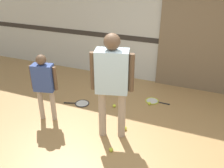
{
  "coord_description": "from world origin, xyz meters",
  "views": [
    {
      "loc": [
        1.06,
        -2.94,
        2.7
      ],
      "look_at": [
        -0.22,
        0.25,
        0.97
      ],
      "focal_mm": 40.0,
      "sensor_mm": 36.0,
      "label": 1
    }
  ],
  "objects_px": {
    "tennis_ball_near_instructor": "(111,150)",
    "tennis_ball_stray_right": "(114,106)",
    "racket_spare_on_floor": "(153,101)",
    "tennis_ball_by_spare_racket": "(149,103)",
    "racket_second_spare": "(81,103)",
    "person_student_left": "(44,81)",
    "person_instructor": "(112,77)",
    "tennis_ball_stray_left": "(125,128)"
  },
  "relations": [
    {
      "from": "tennis_ball_stray_left",
      "to": "tennis_ball_near_instructor",
      "type": "bearing_deg",
      "value": -91.7
    },
    {
      "from": "person_instructor",
      "to": "racket_second_spare",
      "type": "relative_size",
      "value": 3.18
    },
    {
      "from": "person_instructor",
      "to": "tennis_ball_near_instructor",
      "type": "xyz_separation_m",
      "value": [
        0.14,
        -0.39,
        -1.06
      ]
    },
    {
      "from": "racket_spare_on_floor",
      "to": "tennis_ball_near_instructor",
      "type": "bearing_deg",
      "value": -97.23
    },
    {
      "from": "tennis_ball_stray_left",
      "to": "racket_spare_on_floor",
      "type": "bearing_deg",
      "value": 78.61
    },
    {
      "from": "tennis_ball_stray_left",
      "to": "person_instructor",
      "type": "bearing_deg",
      "value": -127.49
    },
    {
      "from": "tennis_ball_stray_left",
      "to": "tennis_ball_stray_right",
      "type": "xyz_separation_m",
      "value": [
        -0.45,
        0.63,
        0.0
      ]
    },
    {
      "from": "person_instructor",
      "to": "tennis_ball_near_instructor",
      "type": "height_order",
      "value": "person_instructor"
    },
    {
      "from": "racket_spare_on_floor",
      "to": "tennis_ball_near_instructor",
      "type": "xyz_separation_m",
      "value": [
        -0.25,
        -1.75,
        0.02
      ]
    },
    {
      "from": "racket_spare_on_floor",
      "to": "tennis_ball_by_spare_racket",
      "type": "distance_m",
      "value": 0.17
    },
    {
      "from": "racket_second_spare",
      "to": "tennis_ball_by_spare_racket",
      "type": "bearing_deg",
      "value": -177.88
    },
    {
      "from": "person_instructor",
      "to": "tennis_ball_stray_right",
      "type": "xyz_separation_m",
      "value": [
        -0.29,
        0.84,
        -1.06
      ]
    },
    {
      "from": "racket_second_spare",
      "to": "tennis_ball_stray_right",
      "type": "height_order",
      "value": "tennis_ball_stray_right"
    },
    {
      "from": "person_student_left",
      "to": "tennis_ball_by_spare_racket",
      "type": "distance_m",
      "value": 2.16
    },
    {
      "from": "racket_second_spare",
      "to": "tennis_ball_stray_left",
      "type": "relative_size",
      "value": 8.43
    },
    {
      "from": "tennis_ball_by_spare_racket",
      "to": "tennis_ball_stray_left",
      "type": "height_order",
      "value": "same"
    },
    {
      "from": "person_student_left",
      "to": "racket_spare_on_floor",
      "type": "xyz_separation_m",
      "value": [
        1.68,
        1.35,
        -0.78
      ]
    },
    {
      "from": "racket_second_spare",
      "to": "tennis_ball_stray_left",
      "type": "xyz_separation_m",
      "value": [
        1.14,
        -0.49,
        0.02
      ]
    },
    {
      "from": "tennis_ball_near_instructor",
      "to": "tennis_ball_stray_left",
      "type": "distance_m",
      "value": 0.6
    },
    {
      "from": "person_instructor",
      "to": "tennis_ball_by_spare_racket",
      "type": "distance_m",
      "value": 1.64
    },
    {
      "from": "tennis_ball_near_instructor",
      "to": "tennis_ball_stray_right",
      "type": "distance_m",
      "value": 1.3
    },
    {
      "from": "tennis_ball_near_instructor",
      "to": "racket_spare_on_floor",
      "type": "bearing_deg",
      "value": 81.9
    },
    {
      "from": "racket_second_spare",
      "to": "person_instructor",
      "type": "bearing_deg",
      "value": 126.05
    },
    {
      "from": "racket_spare_on_floor",
      "to": "racket_second_spare",
      "type": "bearing_deg",
      "value": -153.65
    },
    {
      "from": "person_student_left",
      "to": "racket_second_spare",
      "type": "distance_m",
      "value": 1.09
    },
    {
      "from": "racket_spare_on_floor",
      "to": "tennis_ball_near_instructor",
      "type": "height_order",
      "value": "tennis_ball_near_instructor"
    },
    {
      "from": "tennis_ball_by_spare_racket",
      "to": "racket_spare_on_floor",
      "type": "bearing_deg",
      "value": 76.22
    },
    {
      "from": "racket_second_spare",
      "to": "tennis_ball_by_spare_racket",
      "type": "relative_size",
      "value": 8.43
    },
    {
      "from": "person_student_left",
      "to": "racket_second_spare",
      "type": "bearing_deg",
      "value": 52.18
    },
    {
      "from": "tennis_ball_by_spare_racket",
      "to": "tennis_ball_stray_right",
      "type": "xyz_separation_m",
      "value": [
        -0.64,
        -0.36,
        0.0
      ]
    },
    {
      "from": "person_instructor",
      "to": "tennis_ball_stray_right",
      "type": "bearing_deg",
      "value": 94.04
    },
    {
      "from": "person_instructor",
      "to": "person_student_left",
      "type": "relative_size",
      "value": 1.39
    },
    {
      "from": "person_student_left",
      "to": "tennis_ball_stray_right",
      "type": "bearing_deg",
      "value": 26.03
    },
    {
      "from": "racket_spare_on_floor",
      "to": "tennis_ball_stray_right",
      "type": "relative_size",
      "value": 7.84
    },
    {
      "from": "racket_spare_on_floor",
      "to": "tennis_ball_stray_left",
      "type": "relative_size",
      "value": 7.84
    },
    {
      "from": "racket_second_spare",
      "to": "tennis_ball_by_spare_racket",
      "type": "distance_m",
      "value": 1.42
    },
    {
      "from": "person_student_left",
      "to": "tennis_ball_stray_left",
      "type": "relative_size",
      "value": 19.31
    },
    {
      "from": "person_instructor",
      "to": "racket_spare_on_floor",
      "type": "height_order",
      "value": "person_instructor"
    },
    {
      "from": "tennis_ball_near_instructor",
      "to": "tennis_ball_stray_right",
      "type": "bearing_deg",
      "value": 109.36
    },
    {
      "from": "tennis_ball_stray_left",
      "to": "person_student_left",
      "type": "bearing_deg",
      "value": -171.91
    },
    {
      "from": "person_instructor",
      "to": "tennis_ball_near_instructor",
      "type": "bearing_deg",
      "value": -84.8
    },
    {
      "from": "racket_spare_on_floor",
      "to": "person_student_left",
      "type": "bearing_deg",
      "value": -140.34
    }
  ]
}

